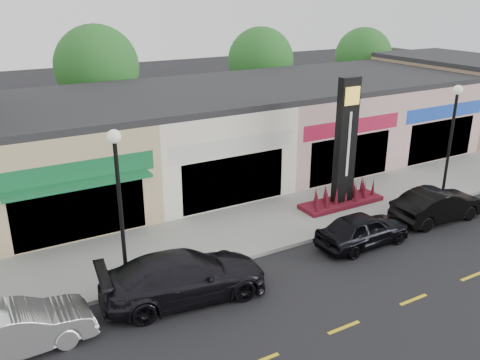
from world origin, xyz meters
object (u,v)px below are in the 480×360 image
(lamp_west_near, at_px, (119,194))
(lamp_east_near, at_px, (452,131))
(car_white_van, at_px, (15,330))
(car_black_conv, at_px, (438,205))
(pylon_sign, at_px, (344,162))
(car_black_sedan, at_px, (363,229))
(car_dark_sedan, at_px, (184,276))

(lamp_west_near, xyz_separation_m, lamp_east_near, (16.00, 0.00, 0.00))
(car_white_van, height_order, car_black_conv, car_black_conv)
(pylon_sign, bearing_deg, lamp_west_near, -171.23)
(lamp_east_near, relative_size, car_white_van, 1.26)
(car_white_van, bearing_deg, pylon_sign, -78.85)
(lamp_west_near, xyz_separation_m, car_black_sedan, (9.20, -1.69, -2.78))
(pylon_sign, bearing_deg, car_dark_sedan, -160.95)
(car_white_van, xyz_separation_m, car_black_sedan, (12.96, 0.01, -0.02))
(lamp_west_near, distance_m, car_white_van, 4.97)
(lamp_west_near, xyz_separation_m, pylon_sign, (11.00, 1.70, -1.20))
(car_black_sedan, bearing_deg, car_white_van, 89.03)
(car_dark_sedan, bearing_deg, car_black_sedan, -83.74)
(car_white_van, bearing_deg, lamp_east_near, -86.90)
(lamp_east_near, relative_size, car_dark_sedan, 0.99)
(lamp_west_near, xyz_separation_m, car_dark_sedan, (1.47, -1.59, -2.67))
(car_black_sedan, bearing_deg, lamp_east_near, -77.06)
(pylon_sign, xyz_separation_m, car_dark_sedan, (-9.53, -3.29, -1.47))
(car_black_sedan, height_order, car_black_conv, car_black_conv)
(pylon_sign, distance_m, car_black_conv, 4.53)
(lamp_west_near, height_order, lamp_east_near, same)
(car_dark_sedan, bearing_deg, lamp_east_near, -76.76)
(lamp_east_near, height_order, pylon_sign, pylon_sign)
(car_black_conv, bearing_deg, lamp_west_near, 86.26)
(pylon_sign, height_order, car_black_sedan, pylon_sign)
(car_white_van, relative_size, car_black_sedan, 1.06)
(lamp_east_near, height_order, car_white_van, lamp_east_near)
(lamp_east_near, relative_size, car_black_conv, 1.23)
(lamp_east_near, distance_m, pylon_sign, 5.42)
(lamp_west_near, bearing_deg, car_white_van, -155.61)
(car_black_conv, bearing_deg, lamp_east_near, -52.79)
(car_white_van, xyz_separation_m, car_dark_sedan, (5.23, 0.11, 0.09))
(car_dark_sedan, height_order, car_black_conv, car_dark_sedan)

